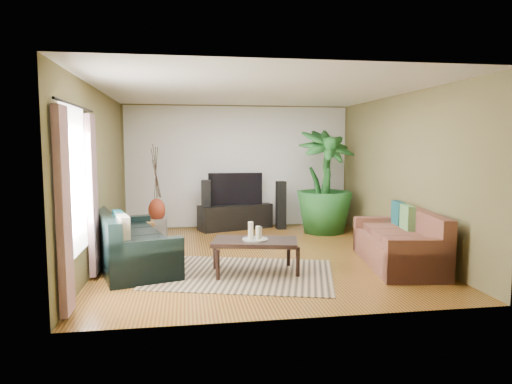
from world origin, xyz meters
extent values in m
plane|color=olive|center=(0.00, 0.00, 0.00)|extent=(5.50, 5.50, 0.00)
plane|color=white|center=(0.00, 0.00, 2.70)|extent=(5.50, 5.50, 0.00)
plane|color=brown|center=(0.00, 2.75, 1.35)|extent=(5.00, 0.00, 5.00)
plane|color=brown|center=(0.00, -2.75, 1.35)|extent=(5.00, 0.00, 5.00)
plane|color=brown|center=(-2.50, 0.00, 1.35)|extent=(0.00, 5.50, 5.50)
plane|color=brown|center=(2.50, 0.00, 1.35)|extent=(0.00, 5.50, 5.50)
plane|color=white|center=(0.00, 2.74, 1.35)|extent=(4.90, 0.00, 4.90)
plane|color=white|center=(-2.48, -1.60, 1.40)|extent=(0.00, 1.80, 1.80)
cube|color=gray|center=(-2.43, -2.35, 1.15)|extent=(0.08, 0.35, 2.20)
cube|color=gray|center=(-2.43, -0.85, 1.15)|extent=(0.08, 0.35, 2.20)
cylinder|color=black|center=(-2.43, -1.60, 2.30)|extent=(0.03, 1.90, 0.03)
cube|color=black|center=(-1.98, -0.27, 0.42)|extent=(1.57, 2.46, 0.85)
cube|color=brown|center=(2.02, -0.88, 0.42)|extent=(1.18, 2.11, 0.85)
cube|color=#A3855F|center=(-0.39, -1.01, 0.01)|extent=(2.94, 2.42, 0.01)
cube|color=black|center=(-0.20, -0.98, 0.24)|extent=(1.31, 0.90, 0.49)
cylinder|color=gray|center=(-0.20, -0.98, 0.50)|extent=(0.37, 0.37, 0.02)
cylinder|color=white|center=(-0.26, -0.95, 0.62)|extent=(0.08, 0.08, 0.24)
cylinder|color=beige|center=(-0.16, -1.02, 0.60)|extent=(0.08, 0.08, 0.18)
cylinder|color=beige|center=(-0.13, -0.92, 0.58)|extent=(0.08, 0.08, 0.15)
cube|color=black|center=(-0.10, 2.50, 0.27)|extent=(1.68, 0.96, 0.54)
cube|color=black|center=(-0.10, 2.50, 0.88)|extent=(1.18, 0.06, 0.70)
cube|color=black|center=(-0.73, 2.29, 0.55)|extent=(0.23, 0.25, 1.10)
cube|color=black|center=(0.88, 2.35, 0.52)|extent=(0.21, 0.23, 1.05)
imported|color=#1A4F1C|center=(1.69, 1.82, 1.08)|extent=(1.49, 1.49, 2.15)
cylinder|color=black|center=(1.69, 1.82, 0.15)|extent=(0.40, 0.40, 0.31)
cube|color=gray|center=(-1.74, 1.88, 0.18)|extent=(0.38, 0.38, 0.37)
ellipsoid|color=maroon|center=(-1.74, 1.88, 0.54)|extent=(0.34, 0.34, 0.47)
cube|color=brown|center=(-1.96, 0.79, 0.25)|extent=(0.53, 0.53, 0.50)
camera|label=1|loc=(-1.17, -7.31, 1.85)|focal=32.00mm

